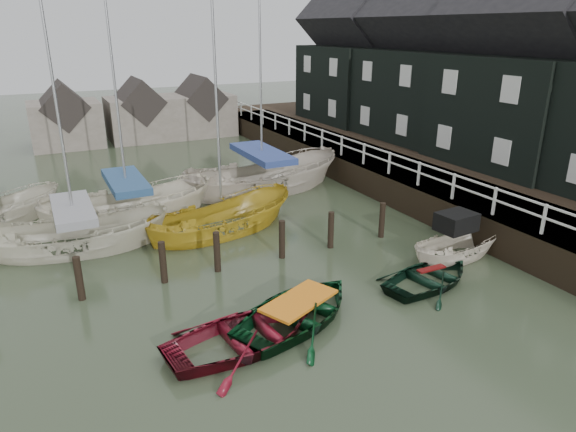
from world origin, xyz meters
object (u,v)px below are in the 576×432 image
sailboat_a (78,247)px  sailboat_d (263,189)px  rowboat_dkgreen (430,284)px  sailboat_b (130,217)px  rowboat_red (245,346)px  rowboat_green (299,321)px  sailboat_c (223,230)px  motorboat (456,254)px

sailboat_a → sailboat_d: 9.73m
rowboat_dkgreen → sailboat_b: 12.82m
rowboat_red → rowboat_green: 1.84m
sailboat_c → sailboat_a: bearing=71.7°
motorboat → rowboat_dkgreen: bearing=113.1°
sailboat_a → sailboat_c: 5.44m
motorboat → sailboat_b: (-9.71, 9.23, -0.05)m
rowboat_dkgreen → motorboat: size_ratio=0.87×
rowboat_green → rowboat_dkgreen: size_ratio=1.22×
sailboat_b → sailboat_c: size_ratio=1.06×
rowboat_dkgreen → motorboat: motorboat is taller
rowboat_dkgreen → sailboat_d: size_ratio=0.28×
rowboat_dkgreen → rowboat_red: bearing=83.3°
rowboat_red → rowboat_green: size_ratio=0.97×
rowboat_green → sailboat_b: bearing=-9.8°
rowboat_green → sailboat_d: (4.03, 11.65, 0.06)m
sailboat_a → motorboat: bearing=-109.4°
sailboat_d → rowboat_red: bearing=153.2°
rowboat_red → sailboat_b: size_ratio=0.38×
sailboat_b → sailboat_d: (6.73, 1.15, -0.00)m
rowboat_red → sailboat_d: sailboat_d is taller
sailboat_c → sailboat_b: bearing=33.6°
sailboat_a → sailboat_b: 3.36m
rowboat_red → motorboat: size_ratio=1.03×
rowboat_green → sailboat_b: (-2.70, 10.51, 0.06)m
rowboat_green → rowboat_red: bearing=79.3°
sailboat_c → sailboat_d: sailboat_d is taller
rowboat_dkgreen → motorboat: (2.23, 1.18, 0.11)m
sailboat_c → rowboat_green: bearing=165.6°
sailboat_a → sailboat_d: (9.04, 3.59, -0.01)m
rowboat_red → motorboat: bearing=-85.2°
rowboat_green → sailboat_c: (0.39, 7.40, 0.01)m
sailboat_a → sailboat_c: bearing=-86.9°
rowboat_dkgreen → sailboat_d: sailboat_d is taller
sailboat_a → sailboat_b: (2.30, 2.45, -0.00)m
sailboat_d → rowboat_green: bearing=159.9°
motorboat → sailboat_d: size_ratio=0.32×
rowboat_dkgreen → sailboat_b: bearing=24.4°
rowboat_red → motorboat: (8.80, 1.70, 0.11)m
rowboat_dkgreen → sailboat_a: 12.61m
rowboat_green → motorboat: (7.01, 1.27, 0.11)m
rowboat_green → sailboat_d: sailboat_d is taller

